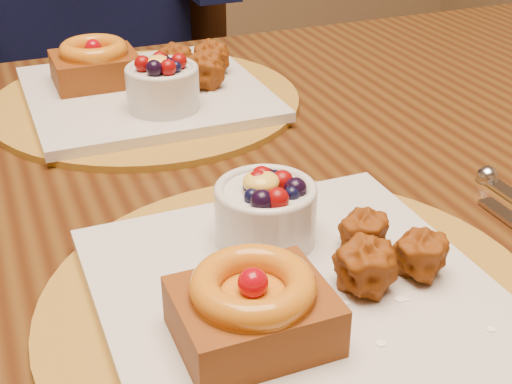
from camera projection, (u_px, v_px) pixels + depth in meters
dining_table at (205, 245)px, 0.75m from camera, size 1.60×0.90×0.76m
place_setting_near at (291, 282)px, 0.52m from camera, size 0.38×0.38×0.08m
place_setting_far at (144, 88)px, 0.87m from camera, size 0.38×0.38×0.08m
chair_far at (135, 137)px, 1.52m from camera, size 0.51×0.51×0.82m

